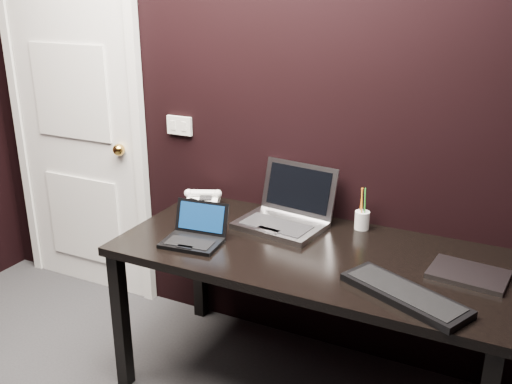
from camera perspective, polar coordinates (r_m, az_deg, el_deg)
The scene contains 11 objects.
wall_back at distance 2.82m, azimuth 3.01°, elevation 9.00°, with size 4.00×4.00×0.00m, color black.
door at distance 3.59m, azimuth -17.50°, elevation 6.32°, with size 0.99×0.10×2.14m.
wall_switch at distance 3.14m, azimuth -7.66°, elevation 6.61°, with size 0.15×0.02×0.10m.
desk at distance 2.56m, azimuth 5.36°, elevation -7.30°, with size 1.70×0.80×0.74m.
netbook at distance 2.59m, azimuth -6.17°, elevation -4.32°, with size 0.28×0.25×0.16m.
silver_laptop at distance 2.75m, azimuth 2.94°, elevation -2.29°, with size 0.44×0.41×0.27m.
ext_keyboard at distance 2.21m, azimuth 14.63°, elevation -9.87°, with size 0.52×0.36×0.03m.
closed_laptop at distance 2.44m, azimuth 20.48°, elevation -7.71°, with size 0.32×0.24×0.02m.
desk_phone at distance 3.01m, azimuth -5.28°, elevation -0.68°, with size 0.21×0.20×0.10m.
mobile_phone at distance 2.88m, azimuth -6.40°, elevation -1.77°, with size 0.06×0.05×0.09m.
pen_cup at distance 2.75m, azimuth 10.56°, elevation -2.70°, with size 0.08×0.08×0.21m.
Camera 1 is at (1.09, -0.74, 1.83)m, focal length 40.00 mm.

